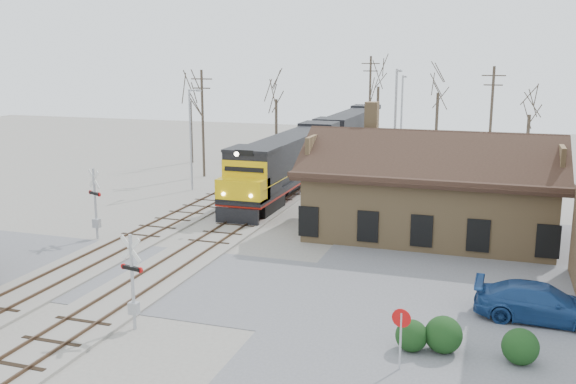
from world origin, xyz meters
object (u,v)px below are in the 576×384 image
Objects in this scene: locomotive_lead at (286,163)px; parked_car at (541,303)px; locomotive_trailing at (348,132)px; depot at (430,196)px.

parked_car is (17.80, -20.16, -1.72)m from locomotive_lead.
locomotive_trailing is (0.00, 21.62, -0.00)m from locomotive_lead.
parked_car is (17.80, -41.78, -1.72)m from locomotive_trailing.
locomotive_trailing is (-11.99, 29.95, 0.08)m from depot.
locomotive_lead is at bearing 42.85° from parked_car.
parked_car is at bearing -63.82° from depot.
locomotive_lead is 26.95m from parked_car.
depot reaches higher than locomotive_lead.
depot is 0.71× the size of locomotive_lead.
locomotive_lead is at bearing -90.00° from locomotive_trailing.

